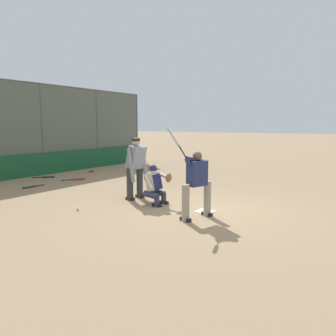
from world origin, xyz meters
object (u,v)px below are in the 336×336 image
object	(u,v)px
spare_bat_by_padding	(76,179)
spare_bat_first_base_side	(31,187)
baseball_loose	(78,209)
fielding_glove_on_dirt	(92,171)
batter_at_plate	(196,182)
spare_bat_near_backstop	(46,177)
catcher_behind_plate	(156,184)
umpire_home	(136,166)

from	to	relation	value
spare_bat_by_padding	spare_bat_first_base_side	size ratio (longest dim) A/B	0.97
baseball_loose	fielding_glove_on_dirt	bearing A→B (deg)	-135.72
batter_at_plate	spare_bat_first_base_side	distance (m)	6.62
batter_at_plate	spare_bat_near_backstop	distance (m)	8.20
batter_at_plate	spare_bat_by_padding	bearing A→B (deg)	-90.82
catcher_behind_plate	umpire_home	xyz separation A→B (m)	(-0.23, -0.88, 0.40)
catcher_behind_plate	umpire_home	world-z (taller)	umpire_home
spare_bat_near_backstop	fielding_glove_on_dirt	world-z (taller)	fielding_glove_on_dirt
spare_bat_near_backstop	catcher_behind_plate	bearing A→B (deg)	-54.25
umpire_home	spare_bat_near_backstop	size ratio (longest dim) A/B	2.68
catcher_behind_plate	fielding_glove_on_dirt	bearing A→B (deg)	-124.16
spare_bat_first_base_side	baseball_loose	bearing A→B (deg)	76.09
catcher_behind_plate	spare_bat_near_backstop	size ratio (longest dim) A/B	1.64
spare_bat_near_backstop	fielding_glove_on_dirt	size ratio (longest dim) A/B	2.45
spare_bat_near_backstop	spare_bat_first_base_side	distance (m)	2.16
baseball_loose	spare_bat_first_base_side	bearing A→B (deg)	-106.82
batter_at_plate	spare_bat_near_backstop	xyz separation A→B (m)	(-1.69, -7.98, -0.82)
batter_at_plate	baseball_loose	xyz separation A→B (m)	(1.07, -2.84, -0.81)
catcher_behind_plate	spare_bat_first_base_side	bearing A→B (deg)	-89.93
spare_bat_by_padding	baseball_loose	bearing A→B (deg)	-101.26
spare_bat_by_padding	fielding_glove_on_dirt	size ratio (longest dim) A/B	2.98
batter_at_plate	catcher_behind_plate	size ratio (longest dim) A/B	1.94
umpire_home	spare_bat_by_padding	distance (m)	4.35
umpire_home	spare_bat_near_backstop	world-z (taller)	umpire_home
spare_bat_first_base_side	baseball_loose	xyz separation A→B (m)	(1.13, 3.73, 0.00)
umpire_home	baseball_loose	xyz separation A→B (m)	(1.85, -0.40, -0.93)
catcher_behind_plate	batter_at_plate	bearing A→B (deg)	65.20
batter_at_plate	fielding_glove_on_dirt	size ratio (longest dim) A/B	7.79
spare_bat_near_backstop	baseball_loose	distance (m)	5.83
baseball_loose	catcher_behind_plate	bearing A→B (deg)	141.70
batter_at_plate	spare_bat_near_backstop	world-z (taller)	batter_at_plate
umpire_home	spare_bat_near_backstop	bearing A→B (deg)	-96.33
spare_bat_near_backstop	baseball_loose	size ratio (longest dim) A/B	9.03
spare_bat_by_padding	spare_bat_first_base_side	bearing A→B (deg)	-152.95
catcher_behind_plate	spare_bat_first_base_side	world-z (taller)	catcher_behind_plate
baseball_loose	batter_at_plate	bearing A→B (deg)	110.70
spare_bat_near_backstop	baseball_loose	xyz separation A→B (m)	(2.76, 5.14, 0.00)
spare_bat_near_backstop	spare_bat_by_padding	size ratio (longest dim) A/B	0.82
fielding_glove_on_dirt	baseball_loose	world-z (taller)	fielding_glove_on_dirt
umpire_home	fielding_glove_on_dirt	world-z (taller)	umpire_home
umpire_home	baseball_loose	distance (m)	2.11
fielding_glove_on_dirt	baseball_loose	distance (m)	6.92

